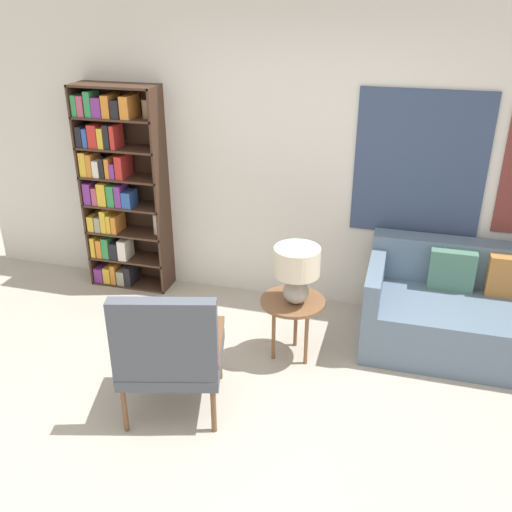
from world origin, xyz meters
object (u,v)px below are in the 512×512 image
Objects in this scene: bookshelf at (116,187)px; couch at (476,314)px; table_lamp at (297,268)px; armchair at (169,350)px; side_table at (293,306)px.

couch is (3.26, -0.28, -0.69)m from bookshelf.
bookshelf is 3.35m from couch.
bookshelf is at bearing 156.39° from table_lamp.
armchair is at bearing -54.24° from bookshelf.
bookshelf is 2.10m from side_table.
couch is at bearing 35.06° from armchair.
couch is 3.85× the size of table_lamp.
table_lamp is at bearing 53.27° from armchair.
side_table is at bearing -23.23° from bookshelf.
bookshelf is at bearing 156.77° from side_table.
table_lamp is (0.66, 0.88, 0.26)m from armchair.
bookshelf is 1.10× the size of couch.
armchair is 1.93× the size of side_table.
bookshelf is 2.07m from table_lamp.
bookshelf is 4.25× the size of table_lamp.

